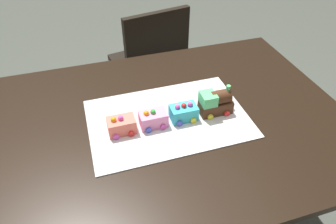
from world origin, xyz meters
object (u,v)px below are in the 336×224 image
dining_table (166,140)px  cake_car_tanker_bubblegum (153,119)px  cake_car_caboose_turquoise (184,112)px  cake_locomotive (216,102)px  chair (150,64)px  cake_car_hopper_coral (121,125)px

dining_table → cake_car_tanker_bubblegum: bearing=13.0°
dining_table → cake_car_caboose_turquoise: cake_car_caboose_turquoise is taller
cake_car_caboose_turquoise → cake_car_tanker_bubblegum: bearing=0.0°
cake_locomotive → dining_table: bearing=-3.8°
dining_table → chair: (-0.15, -0.83, -0.16)m
cake_car_tanker_bubblegum → dining_table: bearing=-167.0°
cake_car_hopper_coral → dining_table: bearing=-175.8°
chair → cake_car_hopper_coral: chair is taller
cake_car_tanker_bubblegum → cake_car_hopper_coral: size_ratio=1.00×
cake_car_caboose_turquoise → cake_car_hopper_coral: same height
cake_car_hopper_coral → cake_car_tanker_bubblegum: bearing=180.0°
chair → cake_locomotive: bearing=82.6°
chair → cake_car_caboose_turquoise: bearing=73.9°
cake_car_tanker_bubblegum → cake_car_hopper_coral: (0.12, 0.00, 0.00)m
dining_table → cake_car_hopper_coral: 0.22m
cake_locomotive → cake_car_caboose_turquoise: (0.13, 0.00, -0.02)m
chair → cake_car_hopper_coral: 0.95m
dining_table → cake_locomotive: cake_locomotive is taller
chair → cake_car_tanker_bubblegum: size_ratio=8.60×
cake_car_tanker_bubblegum → chair: bearing=-103.3°
chair → cake_car_caboose_turquoise: 0.90m
dining_table → cake_car_caboose_turquoise: bearing=168.8°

